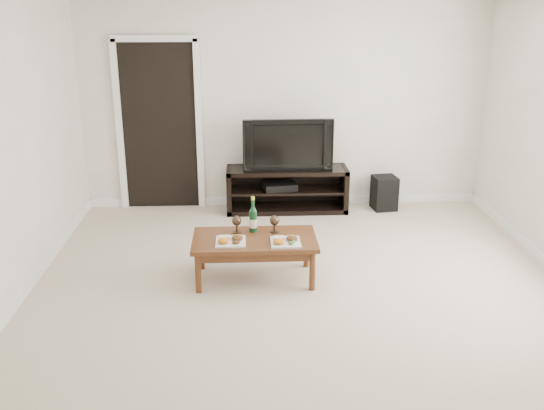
{
  "coord_description": "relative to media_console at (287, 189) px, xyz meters",
  "views": [
    {
      "loc": [
        -0.5,
        -4.7,
        2.54
      ],
      "look_at": [
        -0.25,
        0.66,
        0.7
      ],
      "focal_mm": 40.0,
      "sensor_mm": 36.0,
      "label": 1
    }
  ],
  "objects": [
    {
      "name": "floor",
      "position": [
        -0.02,
        -2.5,
        -0.28
      ],
      "size": [
        5.5,
        5.5,
        0.0
      ],
      "primitive_type": "plane",
      "color": "#C4B19E",
      "rests_on": "ground"
    },
    {
      "name": "back_wall",
      "position": [
        -0.02,
        0.27,
        1.02
      ],
      "size": [
        5.0,
        0.04,
        2.6
      ],
      "primitive_type": "cube",
      "color": "beige",
      "rests_on": "ground"
    },
    {
      "name": "doorway",
      "position": [
        -1.57,
        0.24,
        0.75
      ],
      "size": [
        0.9,
        0.02,
        2.05
      ],
      "primitive_type": "cube",
      "color": "black",
      "rests_on": "ground"
    },
    {
      "name": "media_console",
      "position": [
        0.0,
        0.0,
        0.0
      ],
      "size": [
        1.5,
        0.45,
        0.55
      ],
      "primitive_type": "cube",
      "color": "black",
      "rests_on": "ground"
    },
    {
      "name": "television",
      "position": [
        0.0,
        0.0,
        0.59
      ],
      "size": [
        1.1,
        0.17,
        0.63
      ],
      "primitive_type": "imported",
      "rotation": [
        0.0,
        0.0,
        0.03
      ],
      "color": "black",
      "rests_on": "media_console"
    },
    {
      "name": "av_receiver",
      "position": [
        -0.09,
        -0.01,
        0.05
      ],
      "size": [
        0.45,
        0.37,
        0.08
      ],
      "primitive_type": "cube",
      "rotation": [
        0.0,
        0.0,
        0.18
      ],
      "color": "black",
      "rests_on": "media_console"
    },
    {
      "name": "subwoofer",
      "position": [
        1.23,
        -0.0,
        -0.06
      ],
      "size": [
        0.32,
        0.32,
        0.43
      ],
      "primitive_type": "cube",
      "rotation": [
        0.0,
        0.0,
        0.13
      ],
      "color": "black",
      "rests_on": "ground"
    },
    {
      "name": "coffee_table",
      "position": [
        -0.44,
        -1.96,
        -0.07
      ],
      "size": [
        1.16,
        0.64,
        0.42
      ],
      "primitive_type": "cube",
      "rotation": [
        0.0,
        0.0,
        0.0
      ],
      "color": "#5A2E19",
      "rests_on": "ground"
    },
    {
      "name": "plate_left",
      "position": [
        -0.66,
        -2.06,
        0.18
      ],
      "size": [
        0.27,
        0.27,
        0.07
      ],
      "primitive_type": "cube",
      "color": "white",
      "rests_on": "coffee_table"
    },
    {
      "name": "plate_right",
      "position": [
        -0.16,
        -2.1,
        0.18
      ],
      "size": [
        0.27,
        0.27,
        0.07
      ],
      "primitive_type": "cube",
      "color": "white",
      "rests_on": "coffee_table"
    },
    {
      "name": "wine_bottle",
      "position": [
        -0.45,
        -1.79,
        0.32
      ],
      "size": [
        0.07,
        0.07,
        0.35
      ],
      "primitive_type": "cylinder",
      "color": "#0F381B",
      "rests_on": "coffee_table"
    },
    {
      "name": "goblet_left",
      "position": [
        -0.61,
        -1.81,
        0.23
      ],
      "size": [
        0.09,
        0.09,
        0.17
      ],
      "primitive_type": null,
      "color": "#3C2C20",
      "rests_on": "coffee_table"
    },
    {
      "name": "goblet_right",
      "position": [
        -0.25,
        -1.82,
        0.23
      ],
      "size": [
        0.09,
        0.09,
        0.17
      ],
      "primitive_type": null,
      "color": "#3C2C20",
      "rests_on": "coffee_table"
    }
  ]
}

